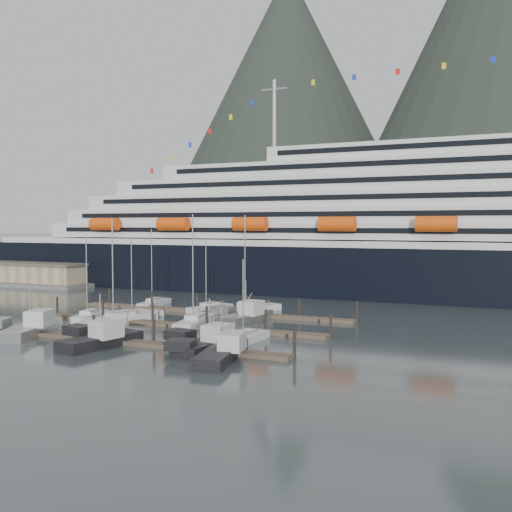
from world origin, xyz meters
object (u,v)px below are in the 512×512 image
Objects in this scene: sailboat_h at (246,339)px; trawler_a at (29,328)px; sailboat_b at (137,316)px; sailboat_g at (250,309)px; sailboat_d at (196,322)px; cruise_ship at (462,237)px; trawler_e at (245,316)px; trawler_d at (209,343)px; trawler_c at (220,351)px; warehouse at (23,274)px; trawler_b at (100,339)px; sailboat_e at (154,303)px; sailboat_f at (210,309)px; sailboat_a at (90,317)px; sailboat_c at (120,320)px.

sailboat_h reaches higher than trawler_a.
sailboat_h is (23.08, -9.57, -0.01)m from sailboat_b.
sailboat_h is at bearing -131.44° from sailboat_g.
sailboat_d reaches higher than sailboat_b.
cruise_ship is at bearing -26.62° from sailboat_b.
trawler_e is (5.27, 5.30, 0.44)m from sailboat_d.
trawler_d is at bearing -159.28° from trawler_e.
sailboat_g is 34.50m from trawler_c.
warehouse is 4.16× the size of trawler_b.
sailboat_e is 24.11m from trawler_e.
sailboat_d is at bearing 142.24° from trawler_e.
sailboat_f is 31.12m from trawler_d.
trawler_e is (-6.70, 13.71, 0.48)m from sailboat_h.
trawler_b is at bearing -156.91° from sailboat_f.
sailboat_a reaches higher than trawler_e.
trawler_a reaches higher than trawler_e.
sailboat_e reaches higher than trawler_e.
sailboat_g reaches higher than trawler_b.
sailboat_c reaches higher than sailboat_h.
cruise_ship is 19.01× the size of trawler_b.
sailboat_c is at bearing 66.28° from trawler_d.
sailboat_c is at bearing -168.16° from sailboat_e.
trawler_e is at bearing -37.34° from sailboat_c.
sailboat_g is at bearing 20.26° from trawler_d.
cruise_ship is 65.52m from sailboat_b.
sailboat_c is (59.66, -39.87, -1.79)m from warehouse.
trawler_d is (26.12, 1.12, -0.03)m from trawler_a.
trawler_a is at bearing 141.42° from trawler_e.
trawler_c is at bearing -130.28° from sailboat_f.
trawler_c is 4.78m from trawler_d.
sailboat_c is 1.26× the size of sailboat_f.
sailboat_f is at bearing -134.72° from cruise_ship.
trawler_a is (-11.25, -28.45, 0.47)m from sailboat_f.
trawler_b is (-14.68, -9.46, 0.49)m from sailboat_h.
trawler_b is (14.25, -32.49, 0.47)m from sailboat_e.
trawler_a is 1.19× the size of trawler_e.
sailboat_d is 1.46× the size of trawler_d.
trawler_d is at bearing -132.27° from sailboat_f.
cruise_ship is 16.87× the size of trawler_c.
sailboat_e is 1.08× the size of trawler_a.
sailboat_b is 0.79× the size of sailboat_d.
sailboat_h reaches higher than trawler_b.
sailboat_e is at bearing 34.34° from trawler_b.
warehouse is at bearing 42.40° from sailboat_a.
sailboat_c is 1.47× the size of trawler_e.
sailboat_h is (82.50, -45.04, -1.85)m from warehouse.
sailboat_a is at bearing 88.07° from sailboat_d.
trawler_c is (-18.14, -67.46, -11.22)m from cruise_ship.
trawler_d is 20.29m from trawler_e.
sailboat_b is 1.03× the size of trawler_c.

